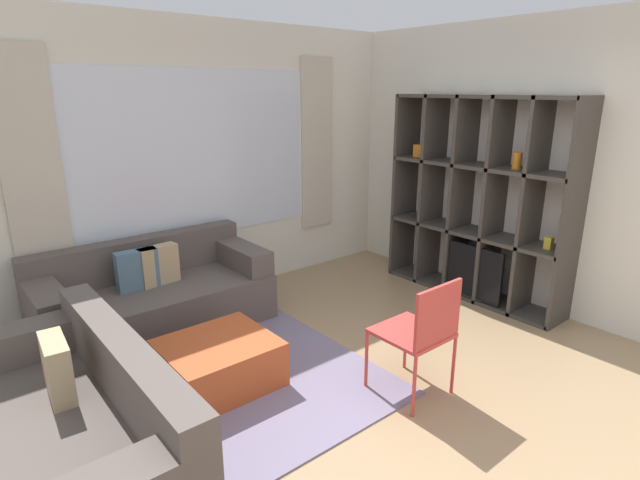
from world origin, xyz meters
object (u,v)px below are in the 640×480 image
object	(u,v)px
couch_main	(155,298)
ottoman	(219,363)
shelving_unit	(479,201)
folding_chair	(422,329)
couch_side	(73,436)

from	to	relation	value
couch_main	ottoman	world-z (taller)	couch_main
shelving_unit	ottoman	bearing A→B (deg)	176.83
shelving_unit	folding_chair	world-z (taller)	shelving_unit
folding_chair	couch_side	bearing A→B (deg)	-17.37
couch_main	couch_side	xyz separation A→B (m)	(-1.04, -1.49, -0.00)
couch_side	shelving_unit	bearing A→B (deg)	92.94
ottoman	folding_chair	size ratio (longest dim) A/B	0.88
shelving_unit	ottoman	distance (m)	2.99
shelving_unit	couch_side	bearing A→B (deg)	-177.06
couch_main	folding_chair	world-z (taller)	folding_chair
couch_main	ottoman	xyz separation A→B (m)	(0.01, -1.13, -0.13)
couch_main	folding_chair	size ratio (longest dim) A/B	2.23
couch_side	folding_chair	size ratio (longest dim) A/B	2.17
couch_main	ottoman	size ratio (longest dim) A/B	2.53
couch_main	couch_side	world-z (taller)	same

